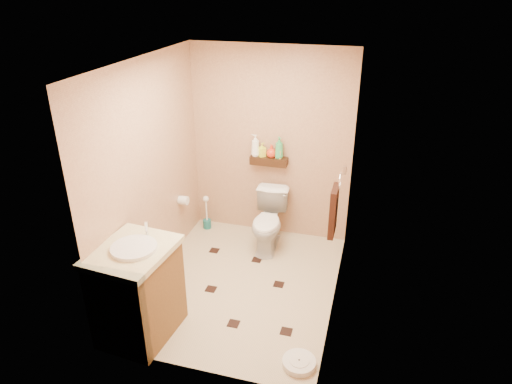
% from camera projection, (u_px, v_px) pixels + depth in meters
% --- Properties ---
extents(ground, '(2.50, 2.50, 0.00)m').
position_uv_depth(ground, '(242.00, 284.00, 5.03)').
color(ground, beige).
rests_on(ground, ground).
extents(wall_back, '(2.00, 0.04, 2.40)m').
position_uv_depth(wall_back, '(271.00, 145.00, 5.60)').
color(wall_back, tan).
rests_on(wall_back, ground).
extents(wall_front, '(2.00, 0.04, 2.40)m').
position_uv_depth(wall_front, '(191.00, 253.00, 3.43)').
color(wall_front, tan).
rests_on(wall_front, ground).
extents(wall_left, '(0.04, 2.50, 2.40)m').
position_uv_depth(wall_left, '(149.00, 175.00, 4.75)').
color(wall_left, tan).
rests_on(wall_left, ground).
extents(wall_right, '(0.04, 2.50, 2.40)m').
position_uv_depth(wall_right, '(342.00, 198.00, 4.27)').
color(wall_right, tan).
rests_on(wall_right, ground).
extents(ceiling, '(2.00, 2.50, 0.02)m').
position_uv_depth(ceiling, '(238.00, 62.00, 3.99)').
color(ceiling, white).
rests_on(ceiling, wall_back).
extents(wall_shelf, '(0.46, 0.14, 0.10)m').
position_uv_depth(wall_shelf, '(269.00, 161.00, 5.61)').
color(wall_shelf, '#381B0F').
rests_on(wall_shelf, wall_back).
extents(floor_accents, '(1.27, 1.29, 0.01)m').
position_uv_depth(floor_accents, '(246.00, 287.00, 4.99)').
color(floor_accents, black).
rests_on(floor_accents, ground).
extents(toilet, '(0.44, 0.72, 0.71)m').
position_uv_depth(toilet, '(268.00, 222.00, 5.58)').
color(toilet, white).
rests_on(toilet, ground).
extents(vanity, '(0.69, 0.82, 1.07)m').
position_uv_depth(vanity, '(138.00, 291.00, 4.17)').
color(vanity, brown).
rests_on(vanity, ground).
extents(bathroom_scale, '(0.37, 0.37, 0.06)m').
position_uv_depth(bathroom_scale, '(299.00, 363.00, 3.98)').
color(bathroom_scale, white).
rests_on(bathroom_scale, ground).
extents(toilet_brush, '(0.11, 0.11, 0.48)m').
position_uv_depth(toilet_brush, '(207.00, 217.00, 6.09)').
color(toilet_brush, '#1A676A').
rests_on(toilet_brush, ground).
extents(towel_ring, '(0.12, 0.30, 0.76)m').
position_uv_depth(towel_ring, '(334.00, 209.00, 4.62)').
color(towel_ring, silver).
rests_on(towel_ring, wall_right).
extents(toilet_paper, '(0.12, 0.11, 0.12)m').
position_uv_depth(toilet_paper, '(183.00, 200.00, 5.56)').
color(toilet_paper, white).
rests_on(toilet_paper, wall_left).
extents(bottle_a, '(0.12, 0.12, 0.27)m').
position_uv_depth(bottle_a, '(255.00, 145.00, 5.57)').
color(bottle_a, white).
rests_on(bottle_a, wall_shelf).
extents(bottle_b, '(0.11, 0.11, 0.17)m').
position_uv_depth(bottle_b, '(262.00, 150.00, 5.57)').
color(bottle_b, '#DCEB31').
rests_on(bottle_b, wall_shelf).
extents(bottle_c, '(0.17, 0.17, 0.16)m').
position_uv_depth(bottle_c, '(271.00, 151.00, 5.54)').
color(bottle_c, red).
rests_on(bottle_c, wall_shelf).
extents(bottle_d, '(0.14, 0.14, 0.27)m').
position_uv_depth(bottle_d, '(279.00, 148.00, 5.50)').
color(bottle_d, '#37A75E').
rests_on(bottle_d, wall_shelf).
extents(bottle_e, '(0.09, 0.09, 0.16)m').
position_uv_depth(bottle_e, '(279.00, 152.00, 5.52)').
color(bottle_e, '#FFB454').
rests_on(bottle_e, wall_shelf).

